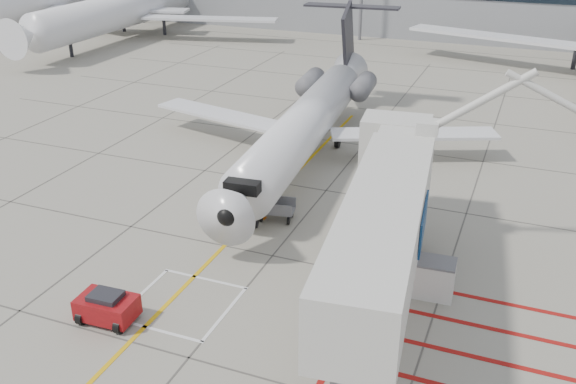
% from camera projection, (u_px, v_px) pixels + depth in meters
% --- Properties ---
extents(ground_plane, '(260.00, 260.00, 0.00)m').
position_uv_depth(ground_plane, '(236.00, 301.00, 27.23)').
color(ground_plane, gray).
rests_on(ground_plane, ground).
extents(regional_jet, '(26.97, 32.79, 8.08)m').
position_uv_depth(regional_jet, '(295.00, 112.00, 37.78)').
color(regional_jet, silver).
rests_on(regional_jet, ground_plane).
extents(jet_bridge, '(11.03, 19.82, 7.57)m').
position_uv_depth(jet_bridge, '(381.00, 244.00, 24.02)').
color(jet_bridge, silver).
rests_on(jet_bridge, ground_plane).
extents(pushback_tug, '(2.38, 1.55, 1.35)m').
position_uv_depth(pushback_tug, '(107.00, 306.00, 25.69)').
color(pushback_tug, maroon).
rests_on(pushback_tug, ground_plane).
extents(baggage_cart, '(2.03, 1.47, 1.17)m').
position_uv_depth(baggage_cart, '(277.00, 209.00, 33.79)').
color(baggage_cart, slate).
rests_on(baggage_cart, ground_plane).
extents(ground_power_unit, '(2.18, 1.35, 1.67)m').
position_uv_depth(ground_power_unit, '(429.00, 277.00, 27.34)').
color(ground_power_unit, silver).
rests_on(ground_power_unit, ground_plane).
extents(cone_nose, '(0.34, 0.34, 0.48)m').
position_uv_depth(cone_nose, '(263.00, 214.00, 34.06)').
color(cone_nose, '#E0600B').
rests_on(cone_nose, ground_plane).
extents(cone_side, '(0.39, 0.39, 0.54)m').
position_uv_depth(cone_side, '(278.00, 205.00, 34.94)').
color(cone_side, '#FF650D').
rests_on(cone_side, ground_plane).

